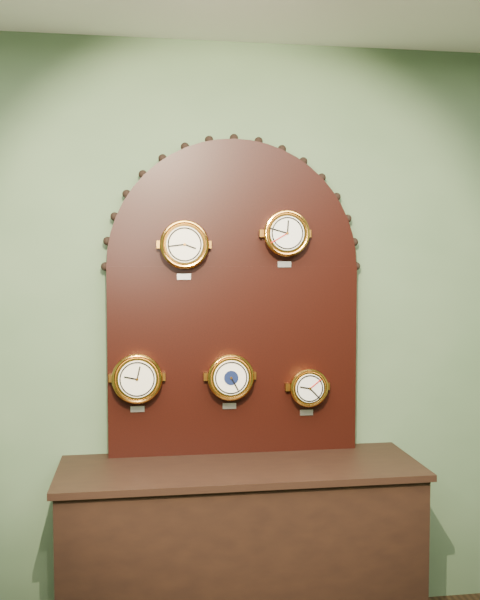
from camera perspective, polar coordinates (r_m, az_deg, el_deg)
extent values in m
plane|color=#486142|center=(3.33, -0.62, -2.84)|extent=(4.00, 0.00, 4.00)
cube|color=black|center=(3.34, 0.05, -20.70)|extent=(1.60, 0.50, 0.80)
cube|color=black|center=(3.30, -0.50, -5.00)|extent=(1.20, 0.06, 0.90)
cylinder|color=black|center=(3.26, -0.51, 2.84)|extent=(1.20, 0.06, 1.20)
cylinder|color=orange|center=(3.18, -4.70, 4.64)|extent=(0.21, 0.08, 0.21)
torus|color=orange|center=(3.15, -4.66, 4.65)|extent=(0.23, 0.02, 0.23)
cylinder|color=white|center=(3.14, -4.65, 4.66)|extent=(0.17, 0.01, 0.17)
cube|color=silver|center=(3.21, -4.71, 1.96)|extent=(0.07, 0.01, 0.03)
cylinder|color=orange|center=(3.25, 3.83, 5.57)|extent=(0.20, 0.08, 0.20)
torus|color=orange|center=(3.22, 3.95, 5.59)|extent=(0.22, 0.02, 0.22)
cylinder|color=silver|center=(3.21, 3.98, 5.60)|extent=(0.16, 0.01, 0.16)
cube|color=silver|center=(3.27, 3.73, 3.00)|extent=(0.07, 0.01, 0.03)
cylinder|color=orange|center=(3.22, -8.59, -6.44)|extent=(0.22, 0.08, 0.22)
torus|color=orange|center=(3.19, -8.60, -6.54)|extent=(0.23, 0.02, 0.23)
cylinder|color=white|center=(3.18, -8.60, -6.56)|extent=(0.17, 0.01, 0.17)
cube|color=silver|center=(3.28, -8.57, -9.00)|extent=(0.07, 0.01, 0.03)
cylinder|color=orange|center=(3.25, -0.84, -6.40)|extent=(0.20, 0.08, 0.20)
torus|color=orange|center=(3.22, -0.76, -6.50)|extent=(0.22, 0.02, 0.22)
cylinder|color=white|center=(3.21, -0.75, -6.52)|extent=(0.16, 0.01, 0.16)
cube|color=silver|center=(3.30, -0.89, -8.85)|extent=(0.07, 0.01, 0.03)
cylinder|color=#0B1334|center=(3.21, -0.74, -6.53)|extent=(0.07, 0.00, 0.07)
cylinder|color=orange|center=(3.33, 5.69, -7.23)|extent=(0.17, 0.08, 0.17)
torus|color=orange|center=(3.30, 5.82, -7.33)|extent=(0.18, 0.02, 0.18)
cylinder|color=silver|center=(3.29, 5.85, -7.36)|extent=(0.14, 0.01, 0.14)
cube|color=silver|center=(3.38, 5.58, -9.34)|extent=(0.06, 0.01, 0.03)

